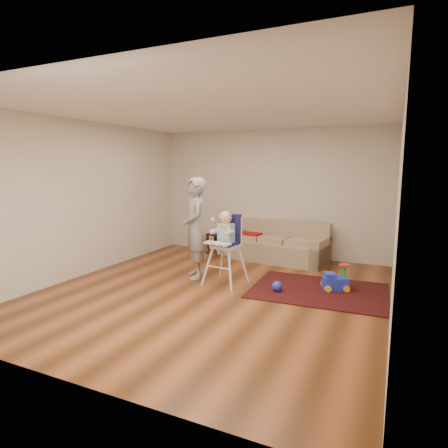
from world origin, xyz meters
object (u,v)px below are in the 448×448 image
at_px(side_table, 219,243).
at_px(high_chair, 226,249).
at_px(sofa, 276,241).
at_px(toy_ball, 277,286).
at_px(ride_on_toy, 335,277).
at_px(adult, 195,228).

height_order(side_table, high_chair, high_chair).
bearing_deg(sofa, high_chair, -91.75).
height_order(side_table, toy_ball, side_table).
relative_size(sofa, ride_on_toy, 5.28).
distance_m(toy_ball, high_chair, 1.02).
xyz_separation_m(sofa, ride_on_toy, (1.41, -1.46, -0.18)).
distance_m(sofa, ride_on_toy, 2.04).
relative_size(toy_ball, adult, 0.09).
relative_size(side_table, ride_on_toy, 1.12).
relative_size(high_chair, adult, 0.70).
bearing_deg(side_table, sofa, -5.83).
height_order(ride_on_toy, toy_ball, ride_on_toy).
distance_m(sofa, adult, 2.02).
distance_m(ride_on_toy, adult, 2.42).
xyz_separation_m(sofa, high_chair, (-0.28, -1.86, 0.19)).
xyz_separation_m(side_table, high_chair, (1.06, -2.00, 0.36)).
height_order(toy_ball, high_chair, high_chair).
bearing_deg(sofa, side_table, -179.03).
xyz_separation_m(side_table, ride_on_toy, (2.75, -1.59, -0.01)).
distance_m(toy_ball, adult, 1.71).
relative_size(toy_ball, high_chair, 0.13).
xyz_separation_m(ride_on_toy, high_chair, (-1.69, -0.40, 0.36)).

